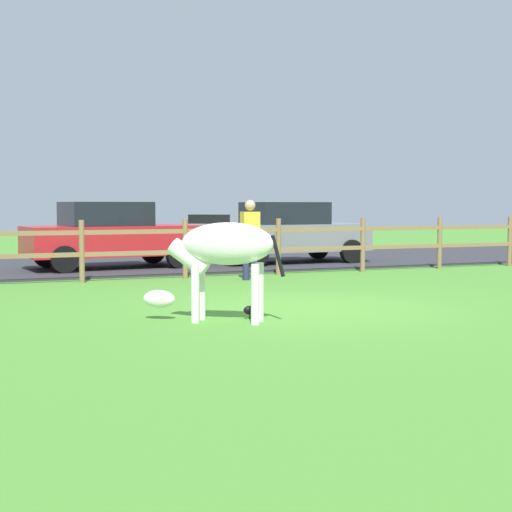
{
  "coord_description": "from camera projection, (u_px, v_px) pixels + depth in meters",
  "views": [
    {
      "loc": [
        -5.07,
        -10.13,
        1.54
      ],
      "look_at": [
        -0.59,
        0.55,
        0.76
      ],
      "focal_mm": 53.29,
      "sensor_mm": 36.0,
      "label": 1
    }
  ],
  "objects": [
    {
      "name": "zebra",
      "position": [
        221.0,
        252.0,
        9.93
      ],
      "size": [
        1.66,
        1.3,
        1.41
      ],
      "color": "white",
      "rests_on": "ground_plane"
    },
    {
      "name": "crow_on_grass",
      "position": [
        251.0,
        309.0,
        10.25
      ],
      "size": [
        0.22,
        0.1,
        0.2
      ],
      "color": "black",
      "rests_on": "ground_plane"
    },
    {
      "name": "parked_car_grey",
      "position": [
        288.0,
        232.0,
        19.63
      ],
      "size": [
        4.07,
        2.03,
        1.56
      ],
      "color": "slate",
      "rests_on": "parking_asphalt"
    },
    {
      "name": "ground_plane",
      "position": [
        306.0,
        308.0,
        11.38
      ],
      "size": [
        60.0,
        60.0,
        0.0
      ],
      "primitive_type": "plane",
      "color": "#47842D"
    },
    {
      "name": "paddock_fence",
      "position": [
        185.0,
        245.0,
        15.81
      ],
      "size": [
        21.47,
        0.11,
        1.24
      ],
      "color": "olive",
      "rests_on": "ground_plane"
    },
    {
      "name": "parking_asphalt",
      "position": [
        148.0,
        263.0,
        19.94
      ],
      "size": [
        28.0,
        7.4,
        0.05
      ],
      "primitive_type": "cube",
      "color": "#2D2D33",
      "rests_on": "ground_plane"
    },
    {
      "name": "parked_car_red",
      "position": [
        110.0,
        234.0,
        17.93
      ],
      "size": [
        4.15,
        2.2,
        1.56
      ],
      "color": "red",
      "rests_on": "parking_asphalt"
    },
    {
      "name": "visitor_right_of_tree",
      "position": [
        250.0,
        236.0,
        15.53
      ],
      "size": [
        0.37,
        0.23,
        1.64
      ],
      "color": "#232847",
      "rests_on": "ground_plane"
    }
  ]
}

